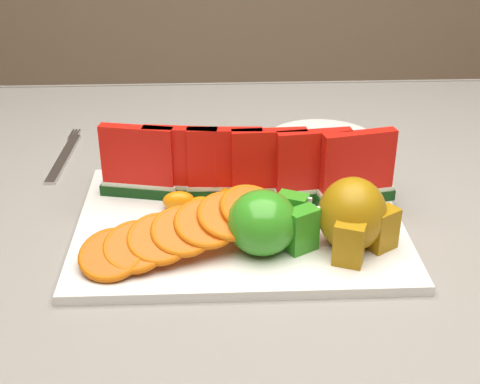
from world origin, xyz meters
TOP-DOWN VIEW (x-y plane):
  - table at (0.00, 0.00)m, footprint 1.40×0.90m
  - tablecloth at (0.00, 0.00)m, footprint 1.53×1.03m
  - platter at (0.02, -0.04)m, footprint 0.40×0.30m
  - apple_cluster at (0.05, -0.11)m, footprint 0.11×0.09m
  - pear_cluster at (0.15, -0.11)m, footprint 0.09×0.10m
  - side_plate at (0.17, 0.20)m, footprint 0.24×0.24m
  - fork at (-0.23, 0.18)m, footprint 0.02×0.20m
  - watermelon_row at (0.04, 0.01)m, footprint 0.39×0.07m
  - orange_fan_front at (-0.04, -0.11)m, footprint 0.25×0.14m
  - orange_fan_back at (-0.02, 0.07)m, footprint 0.23×0.09m
  - tangerine_segments at (0.01, -0.03)m, footprint 0.15×0.07m

SIDE VIEW (x-z plane):
  - table at x=0.00m, z-range 0.28..1.03m
  - tablecloth at x=0.00m, z-range 0.62..0.82m
  - fork at x=-0.23m, z-range 0.76..0.76m
  - side_plate at x=0.17m, z-range 0.76..0.77m
  - platter at x=0.02m, z-range 0.76..0.77m
  - tangerine_segments at x=0.01m, z-range 0.77..0.79m
  - orange_fan_back at x=-0.02m, z-range 0.77..0.81m
  - orange_fan_front at x=-0.04m, z-range 0.77..0.83m
  - apple_cluster at x=0.05m, z-range 0.77..0.84m
  - pear_cluster at x=0.15m, z-range 0.76..0.85m
  - watermelon_row at x=0.04m, z-range 0.77..0.87m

